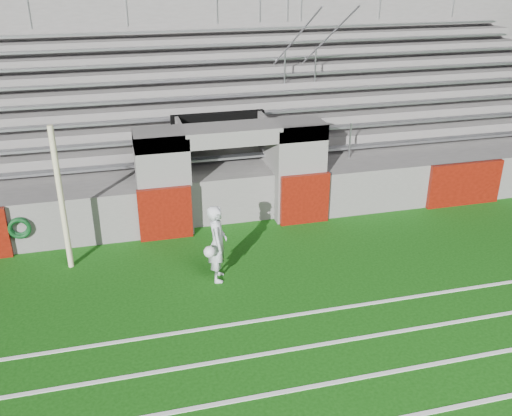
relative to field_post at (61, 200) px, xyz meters
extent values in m
plane|color=#0F430B|center=(4.07, -2.10, -1.65)|extent=(90.00, 90.00, 0.00)
cylinder|color=beige|center=(0.00, 0.00, 0.00)|extent=(0.13, 0.13, 3.31)
cube|color=white|center=(4.07, -5.10, -1.65)|extent=(28.00, 0.09, 0.01)
cube|color=white|center=(4.07, -4.10, -1.65)|extent=(28.00, 0.09, 0.01)
cube|color=white|center=(4.07, -3.10, -1.65)|extent=(28.00, 0.09, 0.01)
cube|color=#5E5C59|center=(11.77, 1.08, -1.03)|extent=(10.60, 0.35, 1.25)
cube|color=#5E5C59|center=(2.27, 1.40, -0.35)|extent=(1.20, 1.00, 2.60)
cube|color=#5E5C59|center=(5.87, 1.40, -0.35)|extent=(1.20, 1.00, 2.60)
cube|color=black|center=(4.07, 3.10, -0.40)|extent=(2.60, 0.20, 2.50)
cube|color=#5E5C59|center=(2.92, 2.00, -0.40)|extent=(0.10, 2.20, 2.50)
cube|color=#5E5C59|center=(5.22, 2.00, -0.40)|extent=(0.10, 2.20, 2.50)
cube|color=#5E5C59|center=(4.07, 1.40, 0.75)|extent=(4.80, 1.00, 0.40)
cube|color=#5E5C59|center=(4.07, 5.25, -0.50)|extent=(26.00, 8.00, 0.20)
cube|color=#5E5C59|center=(4.07, 5.25, -1.13)|extent=(26.00, 8.00, 1.05)
cube|color=#4E0D06|center=(2.27, 0.85, -0.98)|extent=(1.30, 0.15, 1.35)
cube|color=#4E0D06|center=(5.87, 0.85, -0.98)|extent=(1.30, 0.15, 1.35)
cube|color=#4E0D06|center=(10.57, 0.85, -1.03)|extent=(2.20, 0.15, 1.25)
cube|color=gray|center=(4.07, 2.33, -0.18)|extent=(23.00, 0.28, 0.06)
cube|color=#5E5C59|center=(4.07, 3.18, -0.21)|extent=(24.00, 0.75, 0.38)
cube|color=gray|center=(4.07, 3.08, 0.20)|extent=(23.00, 0.28, 0.06)
cube|color=#5E5C59|center=(4.07, 3.93, -0.02)|extent=(24.00, 0.75, 0.76)
cube|color=gray|center=(4.07, 3.83, 0.58)|extent=(23.00, 0.28, 0.06)
cube|color=#5E5C59|center=(4.07, 4.68, 0.17)|extent=(24.00, 0.75, 1.14)
cube|color=gray|center=(4.07, 4.58, 0.96)|extent=(23.00, 0.28, 0.06)
cube|color=#5E5C59|center=(4.07, 5.43, 0.36)|extent=(24.00, 0.75, 1.52)
cube|color=gray|center=(4.07, 5.33, 1.34)|extent=(23.00, 0.28, 0.06)
cube|color=#5E5C59|center=(4.07, 6.18, 0.55)|extent=(24.00, 0.75, 1.90)
cube|color=gray|center=(4.07, 6.08, 1.72)|extent=(23.00, 0.28, 0.06)
cube|color=#5E5C59|center=(4.07, 6.93, 0.74)|extent=(24.00, 0.75, 2.28)
cube|color=gray|center=(4.07, 6.83, 2.10)|extent=(23.00, 0.28, 0.06)
cube|color=#5E5C59|center=(4.07, 7.68, 0.93)|extent=(24.00, 0.75, 2.66)
cube|color=gray|center=(4.07, 7.58, 2.48)|extent=(23.00, 0.28, 0.06)
cube|color=#5E5C59|center=(4.07, 8.35, 0.99)|extent=(26.00, 0.60, 5.29)
cylinder|color=#A5A8AD|center=(6.57, 2.05, 0.10)|extent=(0.05, 0.05, 1.00)
cylinder|color=#A5A8AD|center=(6.57, 5.05, 1.62)|extent=(0.05, 0.05, 1.00)
cylinder|color=#A5A8AD|center=(6.57, 8.05, 3.14)|extent=(0.05, 0.05, 1.00)
cylinder|color=#A5A8AD|center=(6.57, 5.05, 2.12)|extent=(0.05, 6.02, 3.08)
cylinder|color=#A5A8AD|center=(7.57, 2.05, 0.10)|extent=(0.05, 0.05, 1.00)
cylinder|color=#A5A8AD|center=(7.57, 5.05, 1.62)|extent=(0.05, 0.05, 1.00)
cylinder|color=#A5A8AD|center=(7.57, 8.05, 3.14)|extent=(0.05, 0.05, 1.00)
cylinder|color=#A5A8AD|center=(7.57, 5.05, 2.12)|extent=(0.05, 6.02, 3.08)
cylinder|color=#A5A8AD|center=(-0.93, 8.05, 3.19)|extent=(0.05, 0.05, 1.10)
cylinder|color=#A5A8AD|center=(2.07, 8.05, 3.19)|extent=(0.05, 0.05, 1.10)
cylinder|color=#A5A8AD|center=(5.07, 8.05, 3.19)|extent=(0.05, 0.05, 1.10)
cylinder|color=#A5A8AD|center=(8.07, 8.05, 3.19)|extent=(0.05, 0.05, 1.10)
cylinder|color=#A5A8AD|center=(11.07, 8.05, 3.19)|extent=(0.05, 0.05, 1.10)
cylinder|color=#A5A8AD|center=(14.07, 8.05, 3.19)|extent=(0.05, 0.05, 1.10)
imported|color=silver|center=(3.14, -1.36, -0.79)|extent=(0.51, 0.69, 1.74)
sphere|color=white|center=(2.92, -1.66, -0.80)|extent=(0.25, 0.25, 0.25)
torus|color=#0B3A18|center=(-1.09, 0.85, -0.93)|extent=(0.49, 0.09, 0.49)
torus|color=#0B3916|center=(-1.09, 0.80, -0.95)|extent=(0.53, 0.10, 0.53)
camera|label=1|loc=(1.25, -11.96, 4.88)|focal=40.00mm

